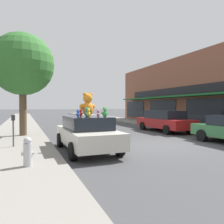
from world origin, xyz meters
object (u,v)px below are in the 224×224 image
object	(u,v)px
teddy_bear_teal	(87,112)
teddy_bear_blue	(78,113)
teddy_bear_yellow	(88,113)
street_tree	(22,65)
parking_meter	(13,126)
teddy_bear_red	(81,113)
fire_hydrant	(28,152)
parked_car_far_center	(164,120)
teddy_bear_giant	(88,105)
teddy_bear_pink	(98,113)
teddy_bear_green	(105,112)
plush_art_car	(87,133)

from	to	relation	value
teddy_bear_teal	teddy_bear_blue	size ratio (longest dim) A/B	1.23
teddy_bear_yellow	street_tree	xyz separation A→B (m)	(-2.28, 5.26, 2.55)
teddy_bear_blue	parking_meter	world-z (taller)	teddy_bear_blue
teddy_bear_yellow	teddy_bear_red	bearing A→B (deg)	-116.60
teddy_bear_blue	fire_hydrant	world-z (taller)	teddy_bear_blue
parked_car_far_center	parking_meter	size ratio (longest dim) A/B	3.74
fire_hydrant	parking_meter	distance (m)	3.35
teddy_bear_giant	fire_hydrant	distance (m)	3.27
parked_car_far_center	fire_hydrant	distance (m)	11.16
teddy_bear_giant	teddy_bear_pink	distance (m)	0.72
teddy_bear_green	teddy_bear_red	world-z (taller)	teddy_bear_green
teddy_bear_pink	street_tree	xyz separation A→B (m)	(-2.60, 5.43, 2.58)
teddy_bear_yellow	teddy_bear_teal	bearing A→B (deg)	-120.35
teddy_bear_green	teddy_bear_red	distance (m)	1.27
teddy_bear_red	street_tree	distance (m)	5.68
teddy_bear_pink	teddy_bear_blue	xyz separation A→B (m)	(-0.70, 0.24, 0.00)
street_tree	plush_art_car	bearing A→B (deg)	-64.07
teddy_bear_green	parked_car_far_center	size ratio (longest dim) A/B	0.08
teddy_bear_red	street_tree	xyz separation A→B (m)	(-2.15, 4.59, 2.57)
teddy_bear_giant	fire_hydrant	xyz separation A→B (m)	(-2.24, -2.02, -1.27)
plush_art_car	fire_hydrant	world-z (taller)	plush_art_car
plush_art_car	teddy_bear_red	distance (m)	0.83
parked_car_far_center	street_tree	xyz separation A→B (m)	(-9.18, 0.32, 3.29)
parking_meter	teddy_bear_pink	bearing A→B (deg)	-32.38
teddy_bear_red	teddy_bear_blue	distance (m)	0.65
teddy_bear_pink	teddy_bear_blue	distance (m)	0.74
teddy_bear_yellow	parked_car_far_center	bearing A→B (deg)	178.31
teddy_bear_pink	teddy_bear_blue	world-z (taller)	teddy_bear_blue
teddy_bear_giant	parked_car_far_center	world-z (taller)	teddy_bear_giant
teddy_bear_giant	teddy_bear_green	world-z (taller)	teddy_bear_giant
teddy_bear_red	fire_hydrant	bearing A→B (deg)	104.87
teddy_bear_yellow	teddy_bear_red	xyz separation A→B (m)	(-0.13, 0.67, -0.01)
teddy_bear_pink	parked_car_far_center	size ratio (longest dim) A/B	0.06
teddy_bear_teal	teddy_bear_pink	xyz separation A→B (m)	(0.34, -0.31, -0.04)
teddy_bear_red	parking_meter	bearing A→B (deg)	34.20
teddy_bear_red	street_tree	size ratio (longest dim) A/B	0.05
teddy_bear_yellow	parked_car_far_center	distance (m)	8.52
teddy_bear_giant	teddy_bear_teal	distance (m)	0.42
teddy_bear_yellow	fire_hydrant	distance (m)	2.84
teddy_bear_giant	street_tree	size ratio (longest dim) A/B	0.17
teddy_bear_yellow	fire_hydrant	xyz separation A→B (m)	(-2.15, -1.58, -0.97)
teddy_bear_pink	street_tree	size ratio (longest dim) A/B	0.05
teddy_bear_yellow	parked_car_far_center	xyz separation A→B (m)	(6.90, 4.94, -0.74)
teddy_bear_yellow	teddy_bear_green	bearing A→B (deg)	100.90
teddy_bear_green	teddy_bear_pink	xyz separation A→B (m)	(-0.16, 0.27, -0.04)
teddy_bear_green	fire_hydrant	distance (m)	3.04
street_tree	teddy_bear_blue	bearing A→B (deg)	-69.87
fire_hydrant	teddy_bear_blue	bearing A→B (deg)	43.20
teddy_bear_pink	parked_car_far_center	world-z (taller)	teddy_bear_pink
teddy_bear_giant	fire_hydrant	world-z (taller)	teddy_bear_giant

